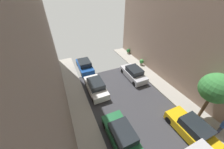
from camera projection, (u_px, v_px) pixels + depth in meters
parked_car_left_3 at (122, 136)px, 9.68m from camera, size 1.78×4.20×1.57m
parked_car_left_4 at (96, 87)px, 14.40m from camera, size 1.78×4.20×1.57m
parked_car_left_5 at (85, 66)px, 18.21m from camera, size 1.78×4.20×1.57m
parked_car_right_2 at (192, 129)px, 10.10m from camera, size 1.78×4.20×1.57m
parked_car_right_3 at (134, 73)px, 16.61m from camera, size 1.78×4.20×1.57m
pedestrian at (223, 126)px, 9.96m from camera, size 0.40×0.36×1.72m
street_tree_1 at (216, 88)px, 9.78m from camera, size 2.42×2.42×4.72m
potted_plant_0 at (142, 62)px, 19.23m from camera, size 0.65×0.65×0.93m
potted_plant_1 at (128, 51)px, 22.53m from camera, size 0.63×0.63×0.85m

